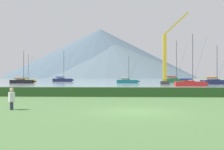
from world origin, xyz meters
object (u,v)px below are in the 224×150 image
Objects in this scene: sailboat_slip_1 at (127,81)px; dock_crane at (166,62)px; sailboat_slip_2 at (62,80)px; sailboat_slip_10 at (215,82)px; sailboat_slip_8 at (191,83)px; sailboat_slip_4 at (22,81)px; person_seated_viewer at (12,98)px; sailboat_slip_5 at (175,80)px; sailboat_slip_3 at (27,80)px.

sailboat_slip_1 is 0.45× the size of dock_crane.
sailboat_slip_1 is at bearing -58.25° from sailboat_slip_2.
sailboat_slip_8 is at bearing -139.07° from sailboat_slip_10.
person_seated_viewer is (22.48, -59.52, 0.09)m from sailboat_slip_4.
sailboat_slip_1 is 18.02m from sailboat_slip_5.
sailboat_slip_10 is at bearing -32.43° from sailboat_slip_1.
sailboat_slip_3 is 0.55× the size of dock_crane.
dock_crane reaches higher than sailboat_slip_10.
sailboat_slip_5 is 75.93m from person_seated_viewer.
sailboat_slip_1 is 27.22m from sailboat_slip_8.
sailboat_slip_5 is (50.81, -6.14, 0.20)m from sailboat_slip_3.
sailboat_slip_8 reaches higher than sailboat_slip_3.
sailboat_slip_2 is 1.14× the size of sailboat_slip_8.
sailboat_slip_8 is 0.59× the size of dock_crane.
sailboat_slip_10 is 13.32m from dock_crane.
dock_crane is (-3.06, 11.97, 4.98)m from sailboat_slip_8.
sailboat_slip_10 is at bearing 56.59° from sailboat_slip_8.
sailboat_slip_4 is at bearing 103.84° from person_seated_viewer.
sailboat_slip_5 is 1.42× the size of sailboat_slip_10.
sailboat_slip_5 is 22.98m from dock_crane.
dock_crane is (-12.32, -1.24, 4.91)m from sailboat_slip_10.
sailboat_slip_1 is at bearing 76.56° from person_seated_viewer.
sailboat_slip_1 is at bearing 126.81° from dock_crane.
sailboat_slip_2 reaches higher than sailboat_slip_4.
person_seated_viewer is (28.05, -78.58, 0.12)m from sailboat_slip_3.
sailboat_slip_3 is 0.94× the size of sailboat_slip_8.
sailboat_slip_1 is 35.02m from sailboat_slip_2.
sailboat_slip_8 is (-3.17, -33.56, -0.18)m from sailboat_slip_5.
dock_crane is (-6.24, -21.59, 4.79)m from sailboat_slip_5.
sailboat_slip_2 is 0.67× the size of dock_crane.
sailboat_slip_1 reaches higher than person_seated_viewer.
sailboat_slip_2 is at bearing 128.77° from sailboat_slip_8.
sailboat_slip_10 is 59.54m from person_seated_viewer.
sailboat_slip_2 is 9.52× the size of person_seated_viewer.
sailboat_slip_5 is at bearing 10.96° from sailboat_slip_4.
sailboat_slip_4 is at bearing -171.83° from sailboat_slip_5.
person_seated_viewer is at bearing -133.03° from sailboat_slip_10.
sailboat_slip_5 is at bearing 73.88° from dock_crane.
sailboat_slip_1 is 0.81× the size of sailboat_slip_3.
sailboat_slip_3 is at bearing 141.78° from sailboat_slip_8.
sailboat_slip_1 is at bearing 118.42° from sailboat_slip_8.
sailboat_slip_2 is at bearing 40.37° from sailboat_slip_3.
sailboat_slip_4 is 0.67× the size of sailboat_slip_5.
person_seated_viewer is at bearing -92.16° from sailboat_slip_2.
sailboat_slip_3 is at bearing 102.80° from person_seated_viewer.
sailboat_slip_3 reaches higher than sailboat_slip_4.
sailboat_slip_4 is (-4.93, -28.32, -0.12)m from sailboat_slip_2.
sailboat_slip_5 is 0.77× the size of dock_crane.
sailboat_slip_2 is at bearing 75.15° from sailboat_slip_4.
sailboat_slip_3 is (-10.50, -9.26, -0.15)m from sailboat_slip_2.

